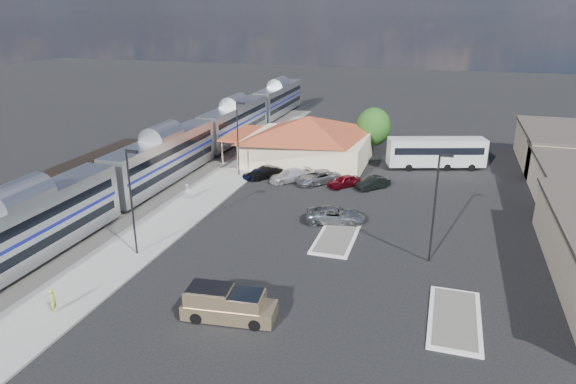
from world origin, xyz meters
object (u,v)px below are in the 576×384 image
(pickup_truck, at_px, (229,305))
(coach_bus, at_px, (436,151))
(station_depot, at_px, (308,139))
(suv, at_px, (335,215))

(pickup_truck, height_order, coach_bus, coach_bus)
(station_depot, relative_size, suv, 3.31)
(station_depot, distance_m, pickup_truck, 36.48)
(pickup_truck, distance_m, coach_bus, 40.22)
(station_depot, distance_m, coach_bus, 16.26)
(suv, bearing_deg, coach_bus, -32.95)
(pickup_truck, bearing_deg, suv, -16.54)
(station_depot, relative_size, pickup_truck, 2.93)
(pickup_truck, relative_size, coach_bus, 0.51)
(station_depot, distance_m, suv, 20.24)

